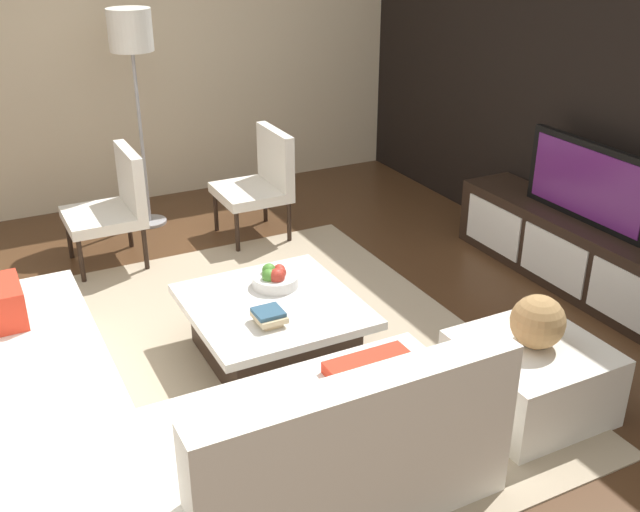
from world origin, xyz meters
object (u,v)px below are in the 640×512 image
at_px(accent_chair_near, 115,202).
at_px(ottoman, 530,378).
at_px(decorative_ball, 538,322).
at_px(media_console, 577,253).
at_px(floor_lamp, 131,43).
at_px(accent_chair_far, 262,178).
at_px(sectional_couch, 131,426).
at_px(fruit_bowl, 275,278).
at_px(book_stack, 269,316).
at_px(coffee_table, 273,329).
at_px(television, 589,183).

distance_m(accent_chair_near, ottoman, 3.23).
bearing_deg(accent_chair_near, decorative_ball, 22.53).
distance_m(media_console, decorative_ball, 1.65).
bearing_deg(accent_chair_near, floor_lamp, 143.53).
bearing_deg(accent_chair_far, sectional_couch, -41.83).
distance_m(fruit_bowl, book_stack, 0.45).
bearing_deg(book_stack, sectional_couch, -65.51).
height_order(fruit_bowl, accent_chair_far, accent_chair_far).
relative_size(media_console, accent_chair_near, 2.42).
xyz_separation_m(coffee_table, fruit_bowl, (-0.18, 0.10, 0.23)).
height_order(floor_lamp, fruit_bowl, floor_lamp).
height_order(television, sectional_couch, television).
bearing_deg(coffee_table, book_stack, -28.25).
relative_size(sectional_couch, floor_lamp, 1.39).
relative_size(media_console, ottoman, 3.01).
height_order(media_console, coffee_table, media_console).
bearing_deg(sectional_couch, fruit_bowl, 126.01).
bearing_deg(accent_chair_far, decorative_ball, -0.16).
relative_size(sectional_couch, ottoman, 3.50).
distance_m(accent_chair_near, accent_chair_far, 1.17).
height_order(accent_chair_near, floor_lamp, floor_lamp).
bearing_deg(television, coffee_table, -92.49).
bearing_deg(floor_lamp, accent_chair_far, 49.68).
relative_size(coffee_table, fruit_bowl, 3.56).
xyz_separation_m(coffee_table, accent_chair_near, (-1.77, -0.49, 0.29)).
xyz_separation_m(media_console, television, (0.00, 0.00, 0.53)).
xyz_separation_m(media_console, floor_lamp, (-2.52, -2.39, 1.26)).
bearing_deg(accent_chair_far, floor_lamp, -136.93).
xyz_separation_m(floor_lamp, accent_chair_far, (0.66, 0.78, -1.02)).
bearing_deg(floor_lamp, ottoman, 17.41).
xyz_separation_m(television, accent_chair_far, (-1.87, -1.61, -0.29)).
bearing_deg(television, floor_lamp, -136.59).
relative_size(ottoman, fruit_bowl, 2.50).
xyz_separation_m(decorative_ball, book_stack, (-0.87, -1.12, -0.12)).
bearing_deg(book_stack, media_console, 92.72).
distance_m(sectional_couch, decorative_ball, 2.07).
bearing_deg(ottoman, decorative_ball, 0.00).
bearing_deg(decorative_ball, ottoman, 0.00).
height_order(fruit_bowl, decorative_ball, decorative_ball).
height_order(ottoman, fruit_bowl, fruit_bowl).
relative_size(fruit_bowl, book_stack, 1.55).
relative_size(media_console, decorative_ball, 7.46).
distance_m(floor_lamp, book_stack, 2.85).
bearing_deg(media_console, book_stack, -87.28).
xyz_separation_m(television, decorative_ball, (0.98, -1.29, -0.23)).
distance_m(coffee_table, floor_lamp, 2.76).
height_order(sectional_couch, decorative_ball, sectional_couch).
bearing_deg(sectional_couch, floor_lamp, 163.46).
height_order(coffee_table, fruit_bowl, fruit_bowl).
relative_size(television, accent_chair_far, 1.24).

